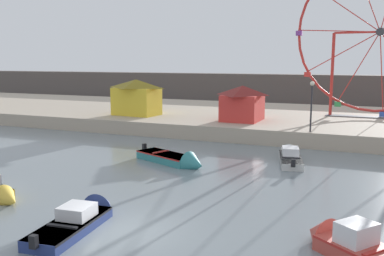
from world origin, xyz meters
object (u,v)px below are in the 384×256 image
(motorboat_pale_grey, at_px, (290,155))
(promenade_lamp_near, at_px, (312,99))
(carnival_booth_red_striped, at_px, (242,102))
(motorboat_teal_painted, at_px, (176,160))
(motorboat_faded_red, at_px, (348,244))
(ferris_wheel_red_frame, at_px, (380,34))
(motorboat_navy_blue, at_px, (84,217))
(carnival_booth_yellow_awning, at_px, (136,97))

(motorboat_pale_grey, height_order, promenade_lamp_near, promenade_lamp_near)
(promenade_lamp_near, bearing_deg, carnival_booth_red_striped, 148.33)
(motorboat_pale_grey, distance_m, promenade_lamp_near, 5.47)
(motorboat_teal_painted, xyz_separation_m, promenade_lamp_near, (6.82, 8.23, 3.30))
(motorboat_teal_painted, bearing_deg, motorboat_faded_red, -18.55)
(motorboat_pale_grey, bearing_deg, ferris_wheel_red_frame, -32.06)
(motorboat_pale_grey, height_order, ferris_wheel_red_frame, ferris_wheel_red_frame)
(motorboat_faded_red, height_order, ferris_wheel_red_frame, ferris_wheel_red_frame)
(motorboat_pale_grey, bearing_deg, motorboat_navy_blue, 145.65)
(motorboat_navy_blue, xyz_separation_m, carnival_booth_red_striped, (-0.07, 22.11, 2.46))
(carnival_booth_red_striped, distance_m, promenade_lamp_near, 7.31)
(motorboat_navy_blue, xyz_separation_m, motorboat_faded_red, (9.57, 1.09, 0.09))
(motorboat_teal_painted, distance_m, motorboat_pale_grey, 7.29)
(motorboat_navy_blue, distance_m, motorboat_faded_red, 9.63)
(carnival_booth_red_striped, bearing_deg, motorboat_faded_red, -64.96)
(motorboat_navy_blue, bearing_deg, motorboat_pale_grey, -27.01)
(motorboat_teal_painted, bearing_deg, motorboat_pale_grey, 55.06)
(motorboat_navy_blue, height_order, ferris_wheel_red_frame, ferris_wheel_red_frame)
(ferris_wheel_red_frame, relative_size, carnival_booth_yellow_awning, 3.08)
(motorboat_navy_blue, height_order, carnival_booth_red_striped, carnival_booth_red_striped)
(carnival_booth_yellow_awning, bearing_deg, motorboat_pale_grey, -21.14)
(ferris_wheel_red_frame, bearing_deg, motorboat_pale_grey, -108.95)
(motorboat_pale_grey, xyz_separation_m, carnival_booth_yellow_awning, (-15.78, 7.95, 2.64))
(motorboat_teal_painted, xyz_separation_m, motorboat_faded_red, (10.28, -8.99, 0.09))
(carnival_booth_yellow_awning, height_order, promenade_lamp_near, promenade_lamp_near)
(motorboat_teal_painted, height_order, motorboat_navy_blue, motorboat_teal_painted)
(motorboat_teal_painted, xyz_separation_m, carnival_booth_red_striped, (0.65, 12.04, 2.45))
(ferris_wheel_red_frame, relative_size, promenade_lamp_near, 4.03)
(motorboat_teal_painted, relative_size, motorboat_navy_blue, 1.03)
(motorboat_teal_painted, xyz_separation_m, ferris_wheel_red_frame, (11.14, 18.43, 8.25))
(promenade_lamp_near, bearing_deg, carnival_booth_yellow_awning, 167.53)
(motorboat_teal_painted, xyz_separation_m, motorboat_pale_grey, (6.15, 3.92, 0.00))
(ferris_wheel_red_frame, relative_size, carnival_booth_red_striped, 3.69)
(motorboat_navy_blue, distance_m, ferris_wheel_red_frame, 31.45)
(motorboat_navy_blue, bearing_deg, ferris_wheel_red_frame, -25.85)
(carnival_booth_yellow_awning, relative_size, promenade_lamp_near, 1.31)
(motorboat_pale_grey, bearing_deg, carnival_booth_red_striped, 21.03)
(motorboat_navy_blue, distance_m, carnival_booth_yellow_awning, 24.40)
(motorboat_teal_painted, height_order, motorboat_pale_grey, motorboat_teal_painted)
(ferris_wheel_red_frame, height_order, promenade_lamp_near, ferris_wheel_red_frame)
(motorboat_pale_grey, height_order, carnival_booth_red_striped, carnival_booth_red_striped)
(motorboat_teal_painted, bearing_deg, carnival_booth_red_striped, 109.52)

